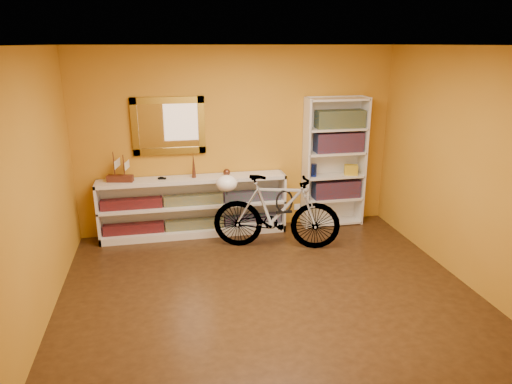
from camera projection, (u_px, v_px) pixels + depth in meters
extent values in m
cube|color=black|center=(269.00, 294.00, 5.07)|extent=(4.50, 4.00, 0.01)
cube|color=silver|center=(271.00, 45.00, 4.27)|extent=(4.50, 4.00, 0.01)
cube|color=#B87A1B|center=(238.00, 141.00, 6.54)|extent=(4.50, 0.01, 2.60)
cube|color=#B87A1B|center=(31.00, 194.00, 4.24)|extent=(0.01, 4.00, 2.60)
cube|color=#B87A1B|center=(468.00, 168.00, 5.10)|extent=(0.01, 4.00, 2.60)
cube|color=brown|center=(169.00, 126.00, 6.25)|extent=(0.98, 0.06, 0.78)
cube|color=silver|center=(297.00, 207.00, 7.02)|extent=(0.09, 0.02, 0.09)
cube|color=black|center=(195.00, 224.00, 6.57)|extent=(2.50, 0.13, 0.14)
cube|color=navy|center=(194.00, 200.00, 6.46)|extent=(2.50, 0.13, 0.14)
imported|color=black|center=(162.00, 179.00, 6.30)|extent=(0.00, 0.00, 0.00)
cone|color=#562D1D|center=(194.00, 165.00, 6.33)|extent=(0.06, 0.06, 0.35)
sphere|color=#562D1D|center=(227.00, 172.00, 6.45)|extent=(0.10, 0.10, 0.10)
cube|color=maroon|center=(336.00, 189.00, 6.90)|extent=(0.70, 0.22, 0.26)
cube|color=maroon|center=(339.00, 142.00, 6.68)|extent=(0.70, 0.22, 0.28)
cube|color=#173950|center=(340.00, 119.00, 6.58)|extent=(0.70, 0.22, 0.25)
cylinder|color=navy|center=(314.00, 170.00, 6.71)|extent=(0.08, 0.08, 0.19)
cube|color=maroon|center=(322.00, 122.00, 6.57)|extent=(0.16, 0.16, 0.16)
cube|color=gold|center=(351.00, 170.00, 6.81)|extent=(0.22, 0.18, 0.15)
imported|color=silver|center=(277.00, 212.00, 6.07)|extent=(0.90, 1.76, 1.01)
ellipsoid|color=white|center=(227.00, 183.00, 6.00)|extent=(0.28, 0.27, 0.21)
torus|color=black|center=(284.00, 201.00, 6.02)|extent=(0.23, 0.02, 0.23)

